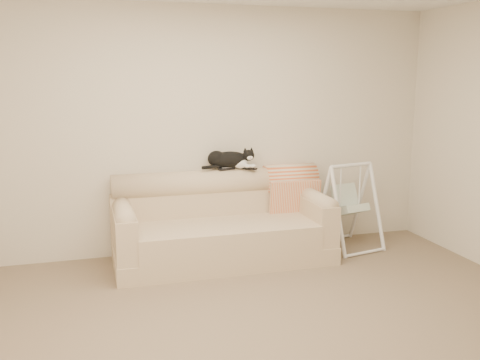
% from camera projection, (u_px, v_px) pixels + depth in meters
% --- Properties ---
extents(ground_plane, '(5.00, 5.00, 0.00)m').
position_uv_depth(ground_plane, '(269.00, 328.00, 4.05)').
color(ground_plane, brown).
rests_on(ground_plane, ground).
extents(room_shell, '(5.04, 4.04, 2.60)m').
position_uv_depth(room_shell, '(272.00, 126.00, 3.75)').
color(room_shell, beige).
rests_on(room_shell, ground).
extents(sofa, '(2.20, 0.93, 0.90)m').
position_uv_depth(sofa, '(221.00, 226.00, 5.51)').
color(sofa, '#CBB58E').
rests_on(sofa, ground).
extents(remote_a, '(0.19, 0.08, 0.03)m').
position_uv_depth(remote_a, '(226.00, 169.00, 5.66)').
color(remote_a, black).
rests_on(remote_a, sofa).
extents(remote_b, '(0.15, 0.16, 0.02)m').
position_uv_depth(remote_b, '(249.00, 168.00, 5.69)').
color(remote_b, black).
rests_on(remote_b, sofa).
extents(tuxedo_cat, '(0.58, 0.26, 0.23)m').
position_uv_depth(tuxedo_cat, '(230.00, 159.00, 5.67)').
color(tuxedo_cat, black).
rests_on(tuxedo_cat, sofa).
extents(throw_blanket, '(0.57, 0.38, 0.58)m').
position_uv_depth(throw_blanket, '(290.00, 182.00, 5.89)').
color(throw_blanket, '#DC5C27').
rests_on(throw_blanket, sofa).
extents(baby_swing, '(0.69, 0.72, 0.95)m').
position_uv_depth(baby_swing, '(349.00, 206.00, 5.88)').
color(baby_swing, white).
rests_on(baby_swing, ground).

